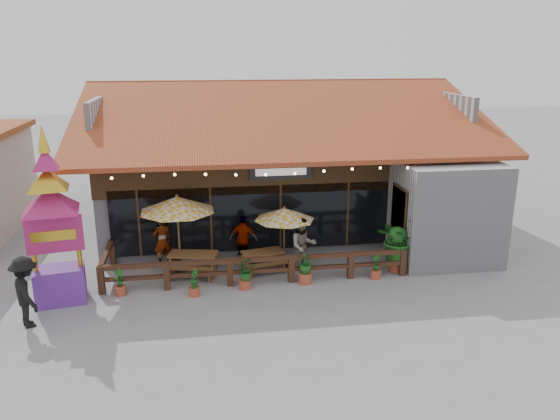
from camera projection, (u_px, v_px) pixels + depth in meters
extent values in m
plane|color=gray|center=(303.00, 275.00, 18.46)|extent=(100.00, 100.00, 0.00)
cube|color=#B2B2B7|center=(274.00, 173.00, 24.53)|extent=(14.00, 10.00, 4.00)
cube|color=#3B2512|center=(252.00, 172.00, 19.16)|extent=(11.00, 0.16, 1.60)
cube|color=black|center=(253.00, 218.00, 19.62)|extent=(10.00, 0.12, 2.40)
cube|color=#EAB869|center=(252.00, 216.00, 19.81)|extent=(9.80, 0.05, 2.20)
cube|color=#B2B2B7|center=(446.00, 212.00, 19.32)|extent=(3.50, 2.70, 3.60)
cube|color=red|center=(399.00, 210.00, 18.86)|extent=(0.06, 1.20, 1.50)
cube|color=#3B2512|center=(399.00, 210.00, 18.86)|extent=(0.04, 1.34, 1.64)
cube|color=#994D22|center=(287.00, 117.00, 20.39)|extent=(15.50, 7.05, 2.37)
cube|color=#994D22|center=(264.00, 100.00, 27.03)|extent=(15.50, 7.05, 2.37)
cube|color=#994D22|center=(274.00, 81.00, 23.39)|extent=(15.50, 0.30, 0.12)
cube|color=#B2B2B7|center=(108.00, 115.00, 22.77)|extent=(0.20, 9.00, 1.80)
cube|color=#B2B2B7|center=(427.00, 110.00, 24.76)|extent=(0.20, 9.00, 1.80)
cube|color=black|center=(281.00, 172.00, 19.19)|extent=(2.20, 0.10, 0.55)
cube|color=silver|center=(281.00, 172.00, 19.13)|extent=(1.80, 0.02, 0.25)
cube|color=#3B2512|center=(139.00, 223.00, 19.02)|extent=(0.08, 0.08, 2.40)
cube|color=#3B2512|center=(211.00, 220.00, 19.37)|extent=(0.08, 0.08, 2.40)
cube|color=#3B2512|center=(281.00, 217.00, 19.73)|extent=(0.08, 0.08, 2.40)
cube|color=#3B2512|center=(348.00, 214.00, 20.09)|extent=(0.08, 0.08, 2.40)
sphere|color=#EECD83|center=(112.00, 178.00, 16.68)|extent=(0.09, 0.09, 0.09)
sphere|color=#EECD83|center=(143.00, 176.00, 16.80)|extent=(0.09, 0.09, 0.09)
sphere|color=#EECD83|center=(175.00, 175.00, 16.93)|extent=(0.09, 0.09, 0.09)
sphere|color=#EECD83|center=(205.00, 174.00, 17.08)|extent=(0.09, 0.09, 0.09)
sphere|color=#EECD83|center=(236.00, 175.00, 17.22)|extent=(0.09, 0.09, 0.09)
sphere|color=#EECD83|center=(266.00, 175.00, 17.37)|extent=(0.09, 0.09, 0.09)
sphere|color=#EECD83|center=(295.00, 173.00, 17.50)|extent=(0.09, 0.09, 0.09)
sphere|color=#EECD83|center=(324.00, 171.00, 17.62)|extent=(0.09, 0.09, 0.09)
sphere|color=#EECD83|center=(352.00, 169.00, 17.75)|extent=(0.09, 0.09, 0.09)
sphere|color=#EECD83|center=(380.00, 168.00, 17.88)|extent=(0.09, 0.09, 0.09)
sphere|color=#EECD83|center=(408.00, 168.00, 18.02)|extent=(0.09, 0.09, 0.09)
cube|color=#422717|center=(101.00, 280.00, 16.94)|extent=(0.20, 0.20, 0.90)
cube|color=#422717|center=(167.00, 276.00, 17.22)|extent=(0.20, 0.20, 0.90)
cube|color=#422717|center=(230.00, 273.00, 17.50)|extent=(0.20, 0.20, 0.90)
cube|color=#422717|center=(291.00, 269.00, 17.79)|extent=(0.20, 0.20, 0.90)
cube|color=#422717|center=(351.00, 266.00, 18.07)|extent=(0.20, 0.20, 0.90)
cube|color=#422717|center=(403.00, 262.00, 18.33)|extent=(0.20, 0.20, 0.90)
cube|color=#422717|center=(258.00, 259.00, 17.52)|extent=(9.80, 0.16, 0.14)
cube|color=#422717|center=(258.00, 271.00, 17.63)|extent=(9.80, 0.12, 0.12)
cube|color=#422717|center=(106.00, 254.00, 18.01)|extent=(0.16, 2.50, 0.14)
cube|color=#422717|center=(112.00, 253.00, 19.21)|extent=(0.20, 0.20, 0.90)
cylinder|color=brown|center=(179.00, 236.00, 18.44)|extent=(0.07, 0.07, 2.56)
cone|color=gold|center=(177.00, 204.00, 18.12)|extent=(3.31, 3.31, 0.50)
sphere|color=brown|center=(177.00, 196.00, 18.05)|extent=(0.11, 0.11, 0.11)
cylinder|color=black|center=(181.00, 270.00, 18.80)|extent=(0.49, 0.49, 0.07)
cylinder|color=brown|center=(284.00, 239.00, 18.82)|extent=(0.05, 0.05, 2.09)
cone|color=gold|center=(284.00, 214.00, 18.57)|extent=(2.15, 2.15, 0.41)
sphere|color=brown|center=(284.00, 208.00, 18.50)|extent=(0.09, 0.09, 0.09)
cylinder|color=black|center=(284.00, 266.00, 19.11)|extent=(0.40, 0.40, 0.05)
cube|color=brown|center=(193.00, 254.00, 18.28)|extent=(1.72, 1.07, 0.06)
cube|color=brown|center=(173.00, 264.00, 18.43)|extent=(0.23, 0.70, 0.74)
cube|color=brown|center=(214.00, 265.00, 18.34)|extent=(0.23, 0.70, 0.74)
cube|color=brown|center=(190.00, 269.00, 17.84)|extent=(1.62, 0.61, 0.05)
cube|color=brown|center=(197.00, 256.00, 18.89)|extent=(1.62, 0.61, 0.05)
cube|color=brown|center=(262.00, 252.00, 18.68)|extent=(1.54, 0.95, 0.05)
cube|color=brown|center=(245.00, 264.00, 18.56)|extent=(0.20, 0.63, 0.66)
cube|color=brown|center=(279.00, 259.00, 18.98)|extent=(0.20, 0.63, 0.66)
cube|color=brown|center=(267.00, 264.00, 18.31)|extent=(1.45, 0.54, 0.04)
cube|color=brown|center=(258.00, 255.00, 19.19)|extent=(1.45, 0.54, 0.04)
cube|color=#622997|center=(61.00, 285.00, 16.42)|extent=(1.57, 1.28, 1.06)
cube|color=#9F1D5A|center=(54.00, 235.00, 15.96)|extent=(1.61, 0.48, 1.06)
cube|color=gold|center=(53.00, 236.00, 15.85)|extent=(1.23, 0.23, 0.31)
cylinder|color=gold|center=(33.00, 241.00, 15.93)|extent=(0.14, 0.14, 1.77)
cylinder|color=gold|center=(77.00, 239.00, 16.10)|extent=(0.14, 0.14, 1.77)
pyramid|color=#9F1D5A|center=(49.00, 188.00, 15.56)|extent=(2.45, 2.45, 0.71)
pyramid|color=gold|center=(46.00, 168.00, 15.40)|extent=(1.74, 1.74, 0.62)
pyramid|color=#9F1D5A|center=(44.00, 148.00, 15.23)|extent=(1.12, 1.12, 0.62)
pyramid|color=gold|center=(41.00, 124.00, 15.05)|extent=(0.51, 0.51, 0.80)
cylinder|color=#9C422A|center=(396.00, 265.00, 18.78)|extent=(0.52, 0.52, 0.38)
imported|color=#205F1B|center=(398.00, 238.00, 18.51)|extent=(1.87, 1.86, 1.57)
sphere|color=#205F1B|center=(402.00, 247.00, 18.53)|extent=(0.52, 0.52, 0.52)
sphere|color=#205F1B|center=(393.00, 241.00, 18.64)|extent=(0.45, 0.45, 0.45)
imported|color=#3B2512|center=(162.00, 241.00, 19.08)|extent=(0.77, 0.66, 1.79)
imported|color=#3B2512|center=(303.00, 245.00, 18.49)|extent=(0.99, 0.80, 1.90)
imported|color=#3B2512|center=(244.00, 239.00, 19.30)|extent=(1.10, 0.74, 1.74)
imported|color=black|center=(26.00, 292.00, 14.81)|extent=(1.30, 1.50, 2.01)
cylinder|color=#9C422A|center=(121.00, 291.00, 16.93)|extent=(0.35, 0.35, 0.28)
imported|color=#205F1B|center=(119.00, 278.00, 16.81)|extent=(0.34, 0.26, 0.58)
cylinder|color=#9C422A|center=(194.00, 291.00, 16.88)|extent=(0.35, 0.35, 0.28)
imported|color=#205F1B|center=(194.00, 279.00, 16.76)|extent=(0.26, 0.32, 0.57)
cylinder|color=#9C422A|center=(245.00, 284.00, 17.36)|extent=(0.38, 0.38, 0.30)
imported|color=#205F1B|center=(245.00, 271.00, 17.23)|extent=(0.74, 0.73, 0.62)
cylinder|color=#9C422A|center=(305.00, 278.00, 17.77)|extent=(0.44, 0.44, 0.35)
imported|color=#205F1B|center=(305.00, 263.00, 17.61)|extent=(0.56, 0.56, 0.73)
cylinder|color=#9C422A|center=(376.00, 274.00, 18.14)|extent=(0.36, 0.36, 0.29)
imported|color=#205F1B|center=(376.00, 262.00, 18.02)|extent=(0.31, 0.37, 0.59)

